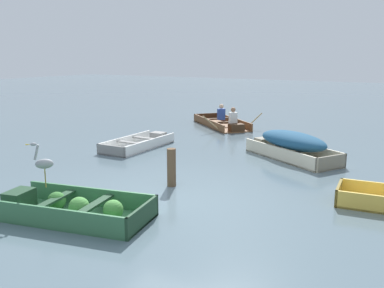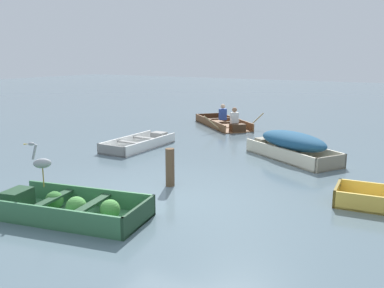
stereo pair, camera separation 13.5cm
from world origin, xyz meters
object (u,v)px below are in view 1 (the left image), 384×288
object	(u,v)px
dinghy_green_foreground	(72,209)
heron_on_dinghy	(43,162)
mooring_post	(171,167)
rowboat_wooden_brown_with_crew	(223,123)
skiff_white_mid_moored	(140,144)
skiff_cream_near_moored	(292,143)

from	to	relation	value
dinghy_green_foreground	heron_on_dinghy	xyz separation A→B (m)	(-0.74, 0.08, 0.71)
mooring_post	rowboat_wooden_brown_with_crew	bearing A→B (deg)	108.45
skiff_white_mid_moored	rowboat_wooden_brown_with_crew	bearing A→B (deg)	83.74
rowboat_wooden_brown_with_crew	skiff_cream_near_moored	bearing A→B (deg)	-43.53
skiff_cream_near_moored	dinghy_green_foreground	bearing A→B (deg)	-107.52
skiff_white_mid_moored	rowboat_wooden_brown_with_crew	xyz separation A→B (m)	(0.51, 4.65, 0.06)
dinghy_green_foreground	rowboat_wooden_brown_with_crew	size ratio (longest dim) A/B	0.87
skiff_cream_near_moored	heron_on_dinghy	world-z (taller)	heron_on_dinghy
heron_on_dinghy	dinghy_green_foreground	bearing A→B (deg)	-6.40
mooring_post	skiff_white_mid_moored	bearing A→B (deg)	136.67
skiff_cream_near_moored	mooring_post	world-z (taller)	mooring_post
skiff_cream_near_moored	heron_on_dinghy	xyz separation A→B (m)	(-2.68, -6.06, 0.45)
rowboat_wooden_brown_with_crew	dinghy_green_foreground	bearing A→B (deg)	-78.58
heron_on_dinghy	skiff_cream_near_moored	bearing A→B (deg)	66.11
dinghy_green_foreground	mooring_post	distance (m)	2.46
skiff_cream_near_moored	rowboat_wooden_brown_with_crew	distance (m)	5.43
skiff_cream_near_moored	rowboat_wooden_brown_with_crew	size ratio (longest dim) A/B	0.90
heron_on_dinghy	mooring_post	xyz separation A→B (m)	(1.25, 2.31, -0.45)
dinghy_green_foreground	mooring_post	size ratio (longest dim) A/B	3.46
skiff_cream_near_moored	heron_on_dinghy	distance (m)	6.64
dinghy_green_foreground	rowboat_wooden_brown_with_crew	world-z (taller)	rowboat_wooden_brown_with_crew
mooring_post	skiff_cream_near_moored	bearing A→B (deg)	69.02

